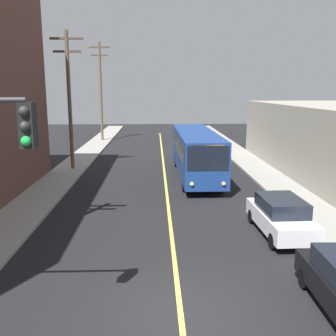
{
  "coord_description": "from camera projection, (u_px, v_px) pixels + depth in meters",
  "views": [
    {
      "loc": [
        -0.67,
        -9.63,
        6.06
      ],
      "look_at": [
        0.0,
        10.27,
        2.0
      ],
      "focal_mm": 41.03,
      "sensor_mm": 36.0,
      "label": 1
    }
  ],
  "objects": [
    {
      "name": "ground_plane",
      "position": [
        180.0,
        312.0,
        10.66
      ],
      "size": [
        120.0,
        120.0,
        0.0
      ],
      "primitive_type": "plane",
      "color": "black"
    },
    {
      "name": "sidewalk_left",
      "position": [
        31.0,
        206.0,
        20.2
      ],
      "size": [
        2.5,
        90.0,
        0.15
      ],
      "primitive_type": "cube",
      "color": "gray",
      "rests_on": "ground"
    },
    {
      "name": "sidewalk_right",
      "position": [
        302.0,
        203.0,
        20.68
      ],
      "size": [
        2.5,
        90.0,
        0.15
      ],
      "primitive_type": "cube",
      "color": "gray",
      "rests_on": "ground"
    },
    {
      "name": "lane_stripe_center",
      "position": [
        166.0,
        183.0,
        25.35
      ],
      "size": [
        0.16,
        60.0,
        0.01
      ],
      "primitive_type": "cube",
      "color": "#D8CC4C",
      "rests_on": "ground"
    },
    {
      "name": "city_bus",
      "position": [
        196.0,
        151.0,
        27.13
      ],
      "size": [
        2.67,
        12.18,
        3.2
      ],
      "color": "navy",
      "rests_on": "ground"
    },
    {
      "name": "parked_car_white",
      "position": [
        281.0,
        216.0,
        16.21
      ],
      "size": [
        1.92,
        4.45,
        1.62
      ],
      "color": "silver",
      "rests_on": "ground"
    },
    {
      "name": "utility_pole_mid",
      "position": [
        69.0,
        94.0,
        28.43
      ],
      "size": [
        2.4,
        0.28,
        10.15
      ],
      "color": "brown",
      "rests_on": "sidewalk_left"
    },
    {
      "name": "utility_pole_far",
      "position": [
        101.0,
        88.0,
        44.92
      ],
      "size": [
        2.4,
        0.28,
        11.33
      ],
      "color": "brown",
      "rests_on": "sidewalk_left"
    }
  ]
}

